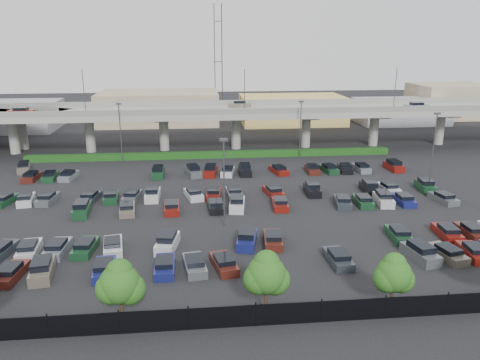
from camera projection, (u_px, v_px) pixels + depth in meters
name	position (u px, v px, depth m)	size (l,w,h in m)	color
ground	(220.00, 203.00, 61.74)	(280.00, 280.00, 0.00)	black
overpass	(209.00, 114.00, 90.21)	(150.00, 13.00, 15.80)	gray
hedge	(212.00, 155.00, 85.41)	(66.00, 1.60, 1.10)	#133810
fence	(242.00, 316.00, 34.78)	(70.00, 0.10, 2.00)	black
tree_row	(250.00, 275.00, 35.50)	(65.07, 3.66, 5.94)	#332316
parked_cars	(220.00, 207.00, 58.43)	(63.14, 41.71, 1.67)	silver
light_poles	(188.00, 154.00, 61.46)	(66.90, 48.38, 10.30)	#444449
distant_buildings	(254.00, 108.00, 120.76)	(138.00, 24.00, 9.00)	gray
comm_tower	(218.00, 59.00, 128.18)	(2.40, 2.40, 30.00)	#444449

